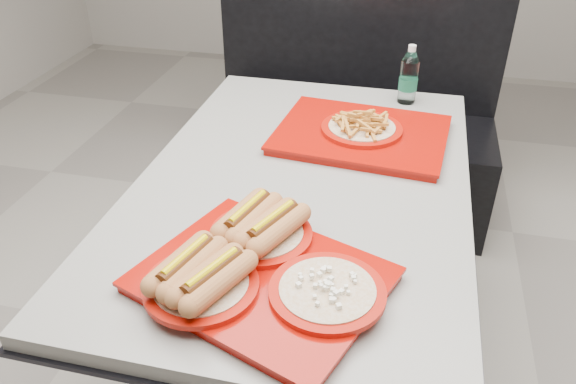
% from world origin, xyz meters
% --- Properties ---
extents(ground, '(6.00, 6.00, 0.00)m').
position_xyz_m(ground, '(0.00, 0.00, 0.00)').
color(ground, gray).
rests_on(ground, ground).
extents(diner_table, '(0.92, 1.42, 0.75)m').
position_xyz_m(diner_table, '(0.00, 0.00, 0.58)').
color(diner_table, black).
rests_on(diner_table, ground).
extents(booth_bench, '(1.30, 0.57, 1.35)m').
position_xyz_m(booth_bench, '(0.00, 1.09, 0.40)').
color(booth_bench, black).
rests_on(booth_bench, ground).
extents(tray_near, '(0.59, 0.53, 0.11)m').
position_xyz_m(tray_near, '(-0.01, -0.43, 0.79)').
color(tray_near, '#980B04').
rests_on(tray_near, diner_table).
extents(tray_far, '(0.55, 0.45, 0.10)m').
position_xyz_m(tray_far, '(0.13, 0.27, 0.78)').
color(tray_far, '#980B04').
rests_on(tray_far, diner_table).
extents(water_bottle, '(0.07, 0.07, 0.21)m').
position_xyz_m(water_bottle, '(0.25, 0.60, 0.84)').
color(water_bottle, silver).
rests_on(water_bottle, diner_table).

